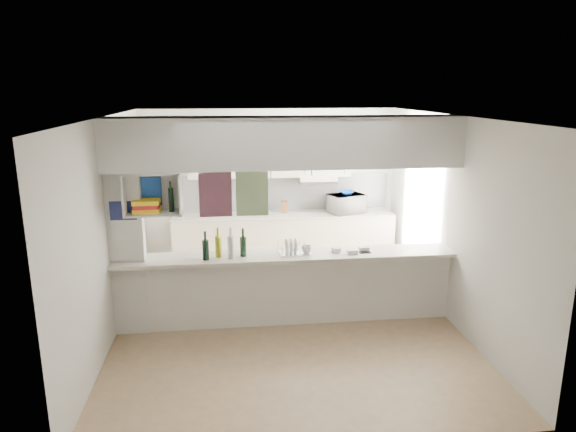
{
  "coord_description": "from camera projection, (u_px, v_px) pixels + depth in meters",
  "views": [
    {
      "loc": [
        -0.69,
        -6.01,
        2.92
      ],
      "look_at": [
        0.08,
        0.5,
        1.28
      ],
      "focal_mm": 32.0,
      "sensor_mm": 36.0,
      "label": 1
    }
  ],
  "objects": [
    {
      "name": "wall_right",
      "position": [
        451.0,
        220.0,
        6.5
      ],
      "size": [
        0.0,
        4.8,
        4.8
      ],
      "primitive_type": "plane",
      "rotation": [
        1.57,
        0.0,
        -1.57
      ],
      "color": "silver",
      "rests_on": "floor"
    },
    {
      "name": "utensil_jar",
      "position": [
        247.0,
        210.0,
        8.36
      ],
      "size": [
        0.1,
        0.1,
        0.14
      ],
      "primitive_type": "cylinder",
      "color": "black",
      "rests_on": "bench_top"
    },
    {
      "name": "dish_rack",
      "position": [
        294.0,
        247.0,
        6.37
      ],
      "size": [
        0.39,
        0.3,
        0.2
      ],
      "rotation": [
        0.0,
        0.0,
        0.08
      ],
      "color": "silver",
      "rests_on": "breakfast_bar"
    },
    {
      "name": "wine_bottles",
      "position": [
        225.0,
        247.0,
        6.18
      ],
      "size": [
        0.53,
        0.16,
        0.39
      ],
      "color": "black",
      "rests_on": "breakfast_bar"
    },
    {
      "name": "wall_left",
      "position": [
        109.0,
        230.0,
        6.02
      ],
      "size": [
        0.0,
        4.8,
        4.8
      ],
      "primitive_type": "plane",
      "rotation": [
        1.57,
        0.0,
        1.57
      ],
      "color": "silver",
      "rests_on": "floor"
    },
    {
      "name": "knife_block",
      "position": [
        284.0,
        207.0,
        8.45
      ],
      "size": [
        0.11,
        0.09,
        0.19
      ],
      "primitive_type": "cube",
      "rotation": [
        0.0,
        0.0,
        -0.19
      ],
      "color": "brown",
      "rests_on": "bench_top"
    },
    {
      "name": "bowl",
      "position": [
        346.0,
        193.0,
        8.39
      ],
      "size": [
        0.24,
        0.24,
        0.06
      ],
      "primitive_type": "imported",
      "color": "navy",
      "rests_on": "microwave"
    },
    {
      "name": "ceiling",
      "position": [
        286.0,
        116.0,
        5.94
      ],
      "size": [
        4.8,
        4.8,
        0.0
      ],
      "primitive_type": "plane",
      "color": "white",
      "rests_on": "wall_back"
    },
    {
      "name": "cup",
      "position": [
        307.0,
        249.0,
        6.34
      ],
      "size": [
        0.15,
        0.15,
        0.1
      ],
      "primitive_type": "imported",
      "rotation": [
        0.0,
        0.0,
        0.29
      ],
      "color": "white",
      "rests_on": "dish_rack"
    },
    {
      "name": "floor",
      "position": [
        286.0,
        322.0,
        6.57
      ],
      "size": [
        4.8,
        4.8,
        0.0
      ],
      "primitive_type": "plane",
      "color": "#937355",
      "rests_on": "ground"
    },
    {
      "name": "servery_partition",
      "position": [
        272.0,
        196.0,
        6.15
      ],
      "size": [
        4.2,
        0.5,
        2.6
      ],
      "color": "silver",
      "rests_on": "floor"
    },
    {
      "name": "microwave",
      "position": [
        347.0,
        204.0,
        8.43
      ],
      "size": [
        0.65,
        0.54,
        0.31
      ],
      "primitive_type": "imported",
      "rotation": [
        0.0,
        0.0,
        3.48
      ],
      "color": "white",
      "rests_on": "bench_top"
    },
    {
      "name": "wall_back",
      "position": [
        270.0,
        188.0,
        8.57
      ],
      "size": [
        4.2,
        0.0,
        4.2
      ],
      "primitive_type": "plane",
      "rotation": [
        1.57,
        0.0,
        0.0
      ],
      "color": "silver",
      "rests_on": "floor"
    },
    {
      "name": "cubby_shelf",
      "position": [
        152.0,
        196.0,
        5.92
      ],
      "size": [
        0.65,
        0.35,
        0.5
      ],
      "color": "white",
      "rests_on": "bulkhead"
    },
    {
      "name": "kitchen_run",
      "position": [
        281.0,
        219.0,
        8.45
      ],
      "size": [
        3.6,
        0.63,
        2.24
      ],
      "color": "silver",
      "rests_on": "floor"
    },
    {
      "name": "plastic_tubs",
      "position": [
        349.0,
        250.0,
        6.42
      ],
      "size": [
        0.48,
        0.21,
        0.06
      ],
      "color": "silver",
      "rests_on": "breakfast_bar"
    }
  ]
}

